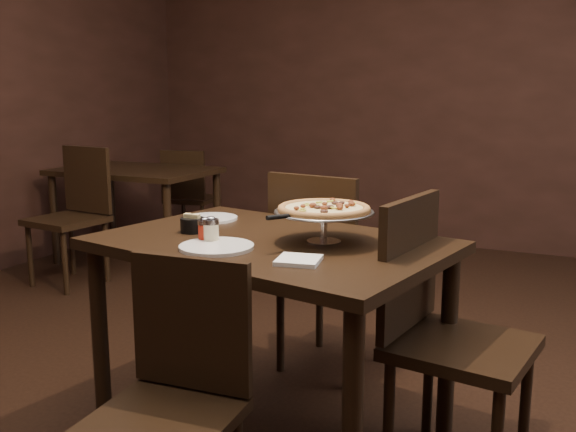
% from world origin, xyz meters
% --- Properties ---
extents(room, '(6.04, 7.04, 2.84)m').
position_xyz_m(room, '(0.06, 0.03, 1.40)').
color(room, black).
rests_on(room, ground).
extents(dining_table, '(1.42, 1.08, 0.80)m').
position_xyz_m(dining_table, '(-0.01, -0.08, 0.70)').
color(dining_table, black).
rests_on(dining_table, ground).
extents(background_table, '(1.21, 0.81, 0.76)m').
position_xyz_m(background_table, '(-2.20, 1.88, 0.66)').
color(background_table, black).
rests_on(background_table, ground).
extents(pizza_stand, '(0.37, 0.37, 0.15)m').
position_xyz_m(pizza_stand, '(0.19, -0.04, 0.93)').
color(pizza_stand, silver).
rests_on(pizza_stand, dining_table).
extents(parmesan_shaker, '(0.06, 0.06, 0.10)m').
position_xyz_m(parmesan_shaker, '(-0.18, -0.23, 0.85)').
color(parmesan_shaker, '#F3E8BD').
rests_on(parmesan_shaker, dining_table).
extents(pepper_flake_shaker, '(0.05, 0.05, 0.10)m').
position_xyz_m(pepper_flake_shaker, '(-0.21, -0.23, 0.85)').
color(pepper_flake_shaker, maroon).
rests_on(pepper_flake_shaker, dining_table).
extents(packet_caddy, '(0.10, 0.10, 0.07)m').
position_xyz_m(packet_caddy, '(-0.35, -0.10, 0.84)').
color(packet_caddy, black).
rests_on(packet_caddy, dining_table).
extents(napkin_stack, '(0.16, 0.16, 0.01)m').
position_xyz_m(napkin_stack, '(0.22, -0.34, 0.81)').
color(napkin_stack, white).
rests_on(napkin_stack, dining_table).
extents(plate_left, '(0.23, 0.23, 0.01)m').
position_xyz_m(plate_left, '(-0.43, 0.16, 0.81)').
color(plate_left, white).
rests_on(plate_left, dining_table).
extents(plate_near, '(0.27, 0.27, 0.01)m').
position_xyz_m(plate_near, '(-0.13, -0.29, 0.81)').
color(plate_near, white).
rests_on(plate_near, dining_table).
extents(serving_spatula, '(0.14, 0.14, 0.02)m').
position_xyz_m(serving_spatula, '(0.10, -0.23, 0.92)').
color(serving_spatula, silver).
rests_on(serving_spatula, pizza_stand).
extents(chair_far, '(0.52, 0.52, 0.99)m').
position_xyz_m(chair_far, '(-0.04, 0.55, 0.54)').
color(chair_far, black).
rests_on(chair_far, ground).
extents(chair_near, '(0.43, 0.43, 0.86)m').
position_xyz_m(chair_near, '(-0.01, -0.74, 0.47)').
color(chair_near, black).
rests_on(chair_near, ground).
extents(chair_side, '(0.52, 0.52, 0.99)m').
position_xyz_m(chair_side, '(0.63, -0.01, 0.54)').
color(chair_side, black).
rests_on(chair_side, ground).
extents(bg_chair_far, '(0.46, 0.46, 0.86)m').
position_xyz_m(bg_chair_far, '(-2.12, 2.51, 0.47)').
color(bg_chair_far, black).
rests_on(bg_chair_far, ground).
extents(bg_chair_near, '(0.50, 0.50, 0.97)m').
position_xyz_m(bg_chair_near, '(-2.23, 1.23, 0.53)').
color(bg_chair_near, black).
rests_on(bg_chair_near, ground).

